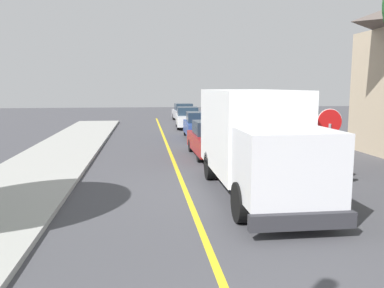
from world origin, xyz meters
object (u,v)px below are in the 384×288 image
at_px(parked_car_near, 211,140).
at_px(parked_car_furthest, 184,113).
at_px(stop_sign, 329,135).
at_px(parked_car_far, 188,118).
at_px(box_truck, 255,137).
at_px(parked_car_mid, 199,126).
at_px(parked_van_across, 304,148).

xyz_separation_m(parked_car_near, parked_car_furthest, (0.63, 19.44, 0.00)).
height_order(parked_car_furthest, stop_sign, stop_sign).
height_order(parked_car_far, stop_sign, stop_sign).
relative_size(box_truck, parked_car_near, 1.62).
xyz_separation_m(parked_car_far, parked_car_furthest, (0.34, 6.58, 0.00)).
relative_size(parked_car_mid, parked_car_furthest, 0.99).
height_order(parked_car_mid, parked_car_furthest, same).
distance_m(box_truck, parked_car_mid, 13.34).
relative_size(parked_car_furthest, parked_van_across, 1.00).
bearing_deg(box_truck, parked_car_furthest, 89.05).
bearing_deg(stop_sign, box_truck, 168.35).
distance_m(parked_car_near, parked_van_across, 4.52).
relative_size(parked_car_near, parked_car_furthest, 0.99).
height_order(parked_car_near, parked_car_furthest, same).
xyz_separation_m(box_truck, parked_car_near, (-0.20, 6.65, -0.97)).
relative_size(box_truck, stop_sign, 2.71).
bearing_deg(parked_car_far, parked_car_furthest, 87.02).
bearing_deg(parked_car_mid, box_truck, -90.71).
height_order(box_truck, stop_sign, box_truck).
xyz_separation_m(box_truck, parked_car_furthest, (0.43, 26.09, -0.97)).
distance_m(parked_car_far, parked_van_across, 16.23).
distance_m(parked_car_near, parked_car_furthest, 19.45).
bearing_deg(parked_car_near, box_truck, -88.32).
height_order(parked_car_mid, stop_sign, stop_sign).
bearing_deg(parked_car_furthest, parked_car_near, -91.85).
bearing_deg(stop_sign, parked_car_near, 108.54).
bearing_deg(parked_car_mid, parked_car_furthest, 88.81).
distance_m(box_truck, parked_car_furthest, 26.11).
height_order(parked_car_far, parked_car_furthest, same).
xyz_separation_m(parked_car_far, parked_van_across, (3.01, -15.95, 0.00)).
xyz_separation_m(box_truck, parked_van_across, (3.10, 3.56, -0.97)).
relative_size(parked_car_mid, parked_car_far, 0.99).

